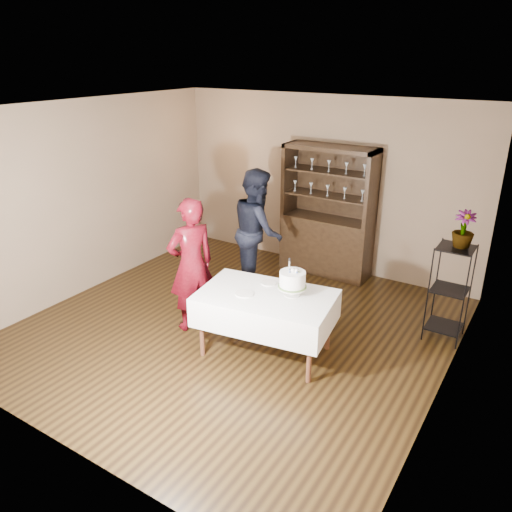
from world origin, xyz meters
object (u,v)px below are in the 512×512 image
object	(u,v)px
man	(258,230)
plant_etagere	(450,289)
woman	(191,265)
cake	(292,281)
china_hutch	(327,232)
cake_table	(266,308)
potted_plant	(464,229)

from	to	relation	value
man	plant_etagere	bearing A→B (deg)	-127.30
plant_etagere	woman	bearing A→B (deg)	-152.88
plant_etagere	man	xyz separation A→B (m)	(-2.69, -0.01, 0.24)
man	cake	distance (m)	1.81
woman	man	distance (m)	1.41
china_hutch	man	world-z (taller)	china_hutch
cake_table	man	size ratio (longest dim) A/B	0.91
man	china_hutch	bearing A→B (deg)	-67.20
china_hutch	plant_etagere	distance (m)	2.33
plant_etagere	china_hutch	bearing A→B (deg)	153.17
china_hutch	man	bearing A→B (deg)	-119.61
cake	woman	bearing A→B (deg)	-175.44
plant_etagere	cake	world-z (taller)	plant_etagere
china_hutch	cake	xyz separation A→B (m)	(0.66, -2.36, 0.26)
woman	man	world-z (taller)	man
plant_etagere	cake_table	distance (m)	2.22
cake	potted_plant	bearing A→B (deg)	42.62
plant_etagere	cake	distance (m)	1.95
man	potted_plant	xyz separation A→B (m)	(2.72, 0.05, 0.51)
china_hutch	cake	world-z (taller)	china_hutch
cake_table	cake	world-z (taller)	cake
cake_table	woman	xyz separation A→B (m)	(-1.09, 0.03, 0.28)
woman	potted_plant	bearing A→B (deg)	141.70
cake_table	woman	size ratio (longest dim) A/B	0.96
plant_etagere	cake_table	xyz separation A→B (m)	(-1.68, -1.45, -0.08)
woman	cake	xyz separation A→B (m)	(1.34, 0.11, 0.08)
woman	man	size ratio (longest dim) A/B	0.95
plant_etagere	man	world-z (taller)	man
man	cake	world-z (taller)	man
cake_table	woman	world-z (taller)	woman
plant_etagere	woman	world-z (taller)	woman
cake_table	woman	bearing A→B (deg)	178.36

